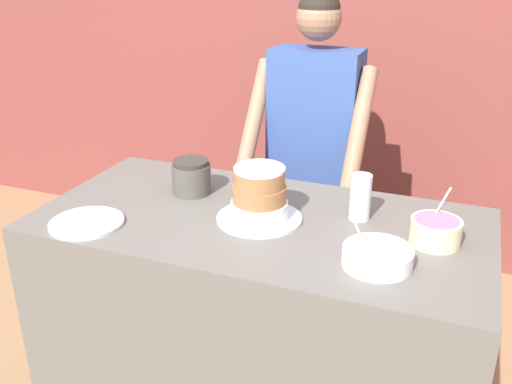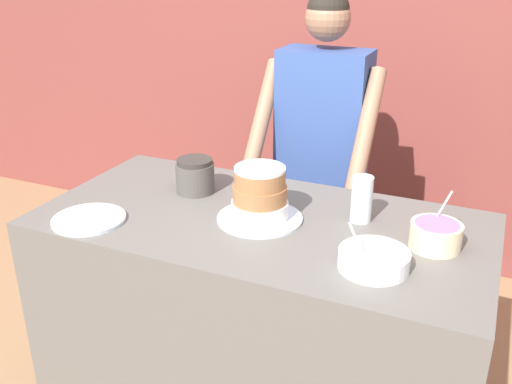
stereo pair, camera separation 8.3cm
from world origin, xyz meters
The scene contains 9 objects.
wall_back centered at (0.00, 1.97, 1.30)m, with size 10.00×0.05×2.60m.
counter centered at (0.00, 0.38, 0.45)m, with size 1.54×0.77×0.89m.
person_baker centered at (-0.03, 1.14, 0.96)m, with size 0.53×0.45×1.61m.
cake centered at (0.00, 0.38, 0.98)m, with size 0.29×0.29×0.19m.
frosting_bowl_white centered at (0.43, 0.21, 0.93)m, with size 0.21×0.21×0.16m.
frosting_bowl_purple centered at (0.57, 0.42, 0.94)m, with size 0.16×0.16×0.17m.
drinking_glass centered at (0.32, 0.51, 0.97)m, with size 0.07×0.07×0.16m.
ceramic_plate centered at (-0.53, 0.13, 0.90)m, with size 0.25×0.25×0.01m.
stoneware_jar centered at (-0.32, 0.50, 0.96)m, with size 0.15×0.15×0.13m.
Camera 1 is at (0.63, -1.27, 1.74)m, focal length 40.00 mm.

